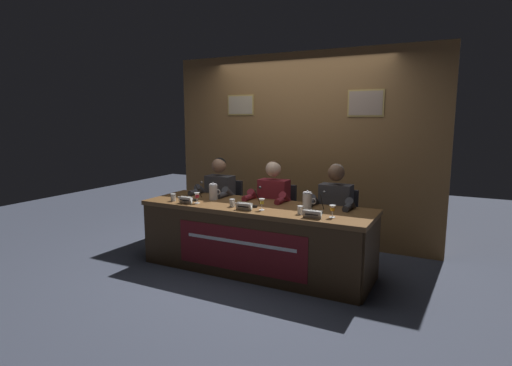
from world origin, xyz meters
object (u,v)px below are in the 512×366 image
at_px(panelist_center, 271,203).
at_px(nameplate_center, 244,206).
at_px(water_cup_right, 300,210).
at_px(nameplate_left, 186,200).
at_px(panelist_right, 333,209).
at_px(water_pitcher_left_side, 213,192).
at_px(juice_glass_center, 262,202).
at_px(water_pitcher_right_side, 307,201).
at_px(panelist_left, 217,197).
at_px(microphone_center, 256,200).
at_px(juice_glass_right, 332,209).
at_px(microphone_left, 197,194).
at_px(chair_right, 338,229).
at_px(juice_glass_left, 197,196).
at_px(water_cup_left, 173,198).
at_px(water_cup_center, 232,203).
at_px(conference_table, 252,228).
at_px(microphone_right, 321,206).
at_px(nameplate_right, 312,214).
at_px(chair_left, 225,215).
at_px(chair_center, 278,221).

bearing_deg(panelist_center, nameplate_center, -89.57).
distance_m(nameplate_center, water_cup_right, 0.61).
height_order(nameplate_left, panelist_right, panelist_right).
bearing_deg(water_pitcher_left_side, water_cup_right, -10.51).
xyz_separation_m(juice_glass_center, water_pitcher_right_side, (0.42, 0.25, 0.01)).
distance_m(panelist_left, microphone_center, 0.96).
relative_size(juice_glass_right, water_pitcher_left_side, 0.59).
bearing_deg(water_pitcher_left_side, juice_glass_right, -7.92).
height_order(microphone_left, water_pitcher_left_side, microphone_left).
relative_size(nameplate_left, chair_right, 0.19).
bearing_deg(juice_glass_left, nameplate_left, -148.27).
xyz_separation_m(juice_glass_left, juice_glass_right, (1.58, 0.05, 0.00)).
relative_size(water_cup_left, water_cup_center, 1.00).
bearing_deg(panelist_left, nameplate_center, -41.32).
bearing_deg(conference_table, water_pitcher_left_side, 166.68).
bearing_deg(water_cup_left, nameplate_left, -12.85).
bearing_deg(microphone_right, panelist_left, 164.53).
height_order(water_cup_center, nameplate_right, water_cup_center).
height_order(chair_left, nameplate_right, chair_left).
height_order(juice_glass_center, nameplate_right, juice_glass_center).
bearing_deg(panelist_center, chair_left, 165.69).
bearing_deg(microphone_center, water_pitcher_left_side, 170.29).
height_order(juice_glass_left, microphone_right, microphone_right).
relative_size(panelist_center, water_cup_right, 14.29).
xyz_separation_m(chair_left, water_cup_left, (-0.19, -0.85, 0.36)).
relative_size(nameplate_left, chair_center, 0.19).
distance_m(microphone_left, juice_glass_center, 0.92).
bearing_deg(juice_glass_center, panelist_center, 106.18).
xyz_separation_m(conference_table, microphone_center, (0.04, 0.03, 0.32)).
relative_size(nameplate_center, chair_right, 0.21).
xyz_separation_m(juice_glass_left, microphone_left, (-0.09, 0.14, -0.01)).
bearing_deg(chair_center, panelist_center, -90.00).
distance_m(juice_glass_center, juice_glass_right, 0.76).
height_order(chair_left, nameplate_left, chair_left).
xyz_separation_m(panelist_left, chair_center, (0.78, 0.20, -0.28)).
relative_size(chair_right, water_pitcher_right_side, 4.23).
relative_size(nameplate_left, microphone_left, 0.79).
xyz_separation_m(water_cup_left, panelist_center, (0.97, 0.65, -0.09)).
xyz_separation_m(chair_left, water_cup_center, (0.59, -0.80, 0.36)).
relative_size(panelist_center, water_pitcher_left_side, 5.79).
bearing_deg(water_cup_left, nameplate_right, -1.58).
height_order(panelist_center, chair_right, panelist_center).
distance_m(panelist_left, chair_center, 0.85).
bearing_deg(panelist_center, juice_glass_right, -31.64).
xyz_separation_m(panelist_left, water_cup_right, (1.38, -0.59, 0.09)).
distance_m(panelist_left, chair_right, 1.59).
bearing_deg(nameplate_left, juice_glass_right, 4.04).
distance_m(microphone_center, water_cup_right, 0.57).
xyz_separation_m(nameplate_right, water_cup_right, (-0.17, 0.11, -0.00)).
xyz_separation_m(nameplate_center, panelist_right, (0.77, 0.69, -0.09)).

